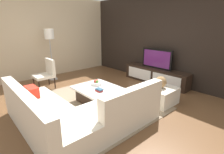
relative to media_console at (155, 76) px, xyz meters
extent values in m
plane|color=brown|center=(0.00, -2.40, -0.25)|extent=(14.00, 14.00, 0.00)
cube|color=black|center=(0.00, 0.30, 1.15)|extent=(6.40, 0.12, 2.80)
cube|color=beige|center=(-3.20, -2.20, 1.15)|extent=(0.12, 5.20, 2.80)
cube|color=gray|center=(-0.10, -2.40, -0.24)|extent=(3.03, 2.46, 0.01)
cube|color=black|center=(0.00, 0.00, 0.00)|extent=(2.22, 0.42, 0.50)
cube|color=white|center=(-0.51, -0.21, 0.00)|extent=(0.94, 0.01, 0.35)
cube|color=white|center=(0.51, -0.21, 0.00)|extent=(0.94, 0.01, 0.35)
cube|color=black|center=(0.00, 0.00, 0.56)|extent=(1.06, 0.05, 0.62)
cube|color=#591E66|center=(0.00, -0.03, 0.56)|extent=(0.96, 0.01, 0.52)
cube|color=beige|center=(0.20, -3.70, -0.04)|extent=(2.32, 0.85, 0.42)
cube|color=beige|center=(0.20, -4.03, 0.37)|extent=(2.32, 0.18, 0.40)
cube|color=beige|center=(0.93, -2.54, -0.04)|extent=(0.85, 1.47, 0.42)
cube|color=beige|center=(1.27, -2.54, 0.37)|extent=(0.18, 1.47, 0.40)
cube|color=red|center=(-0.49, -3.70, 0.28)|extent=(0.36, 0.20, 0.22)
cube|color=red|center=(0.93, -2.17, 0.20)|extent=(0.60, 0.44, 0.06)
cube|color=black|center=(-0.10, -2.30, -0.08)|extent=(0.86, 0.75, 0.33)
cube|color=white|center=(-0.10, -2.30, 0.10)|extent=(1.07, 0.93, 0.05)
cylinder|color=black|center=(-2.17, -3.14, -0.06)|extent=(0.04, 0.04, 0.38)
cylinder|color=black|center=(-1.72, -3.14, -0.06)|extent=(0.04, 0.04, 0.38)
cylinder|color=black|center=(-2.17, -2.68, -0.06)|extent=(0.04, 0.04, 0.38)
cylinder|color=black|center=(-1.72, -2.68, -0.06)|extent=(0.04, 0.04, 0.38)
cube|color=beige|center=(-1.95, -2.91, 0.13)|extent=(0.53, 0.54, 0.08)
cube|color=beige|center=(-1.95, -2.68, 0.40)|extent=(0.53, 0.08, 0.45)
cylinder|color=#A5A5AA|center=(-2.62, -2.33, -0.24)|extent=(0.28, 0.28, 0.02)
cylinder|color=#A5A5AA|center=(-2.62, -2.33, 0.46)|extent=(0.03, 0.03, 1.37)
cylinder|color=white|center=(-2.62, -2.33, 1.31)|extent=(0.30, 0.30, 0.32)
cube|color=beige|center=(0.95, -1.20, -0.05)|extent=(0.70, 0.70, 0.40)
cylinder|color=silver|center=(-0.28, -2.20, 0.17)|extent=(0.28, 0.28, 0.07)
sphere|color=#4C8C33|center=(-0.25, -2.20, 0.22)|extent=(0.08, 0.08, 0.08)
sphere|color=#B23326|center=(-0.29, -2.17, 0.22)|extent=(0.10, 0.10, 0.10)
sphere|color=#B23326|center=(-0.29, -2.22, 0.22)|extent=(0.09, 0.09, 0.09)
sphere|color=#997247|center=(0.95, -1.20, 0.29)|extent=(0.28, 0.28, 0.28)
cube|color=maroon|center=(0.12, -2.42, 0.15)|extent=(0.18, 0.11, 0.03)
cube|color=#2D516B|center=(0.13, -2.42, 0.18)|extent=(0.18, 0.11, 0.03)
camera|label=1|loc=(3.08, -4.68, 1.61)|focal=27.69mm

